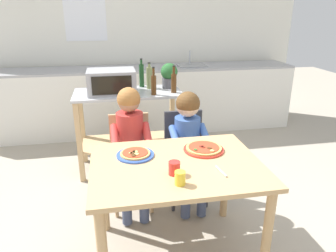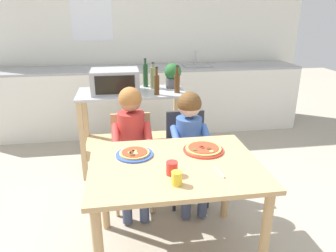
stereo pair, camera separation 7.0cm
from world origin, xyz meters
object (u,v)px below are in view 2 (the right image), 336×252
at_px(bottle_clear_vinegar, 157,84).
at_px(child_in_red_shirt, 132,137).
at_px(dining_chair_right, 187,150).
at_px(potted_herb_plant, 173,75).
at_px(pizza_plate_blue_rimmed, 134,154).
at_px(kitchen_island_cart, 132,118).
at_px(dining_table, 175,178).
at_px(pizza_plate_red_rimmed, 203,149).
at_px(drinking_cup_red, 172,168).
at_px(child_in_blue_striped_shirt, 190,136).
at_px(bottle_slim_sauce, 153,77).
at_px(dining_chair_left, 132,154).
at_px(serving_spoon, 219,172).
at_px(bottle_tall_green_wine, 145,75).
at_px(toaster_oven, 115,81).
at_px(bottle_squat_spirits, 177,82).
at_px(drinking_cup_yellow, 177,178).

bearing_deg(bottle_clear_vinegar, child_in_red_shirt, -113.89).
bearing_deg(dining_chair_right, potted_herb_plant, 89.53).
bearing_deg(pizza_plate_blue_rimmed, kitchen_island_cart, 88.19).
height_order(dining_table, pizza_plate_red_rimmed, pizza_plate_red_rimmed).
bearing_deg(drinking_cup_red, dining_table, 72.67).
xyz_separation_m(dining_chair_right, child_in_blue_striped_shirt, (-0.00, -0.12, 0.19)).
height_order(bottle_slim_sauce, bottle_clear_vinegar, same).
xyz_separation_m(dining_chair_left, serving_spoon, (0.50, -0.88, 0.25)).
bearing_deg(child_in_blue_striped_shirt, kitchen_island_cart, 118.56).
distance_m(bottle_tall_green_wine, dining_chair_left, 1.06).
bearing_deg(bottle_clear_vinegar, child_in_blue_striped_shirt, -72.91).
height_order(bottle_slim_sauce, pizza_plate_red_rimmed, bottle_slim_sauce).
xyz_separation_m(dining_table, serving_spoon, (0.25, -0.17, 0.12)).
relative_size(bottle_clear_vinegar, dining_chair_left, 0.34).
distance_m(toaster_oven, bottle_slim_sauce, 0.42).
bearing_deg(bottle_tall_green_wine, child_in_blue_striped_shirt, -74.70).
height_order(toaster_oven, child_in_blue_striped_shirt, toaster_oven).
bearing_deg(dining_table, bottle_squat_spirits, 79.19).
distance_m(bottle_squat_spirits, potted_herb_plant, 0.22).
relative_size(bottle_tall_green_wine, dining_chair_right, 0.38).
bearing_deg(drinking_cup_red, bottle_squat_spirits, 78.54).
bearing_deg(dining_table, bottle_slim_sauce, 89.03).
bearing_deg(drinking_cup_yellow, bottle_tall_green_wine, 90.37).
relative_size(bottle_squat_spirits, drinking_cup_red, 3.34).
distance_m(bottle_clear_vinegar, child_in_red_shirt, 0.76).
relative_size(child_in_red_shirt, pizza_plate_red_rimmed, 3.73).
distance_m(bottle_clear_vinegar, dining_table, 1.29).
relative_size(child_in_blue_striped_shirt, drinking_cup_yellow, 12.46).
bearing_deg(child_in_red_shirt, dining_table, -66.78).
bearing_deg(pizza_plate_red_rimmed, bottle_clear_vinegar, 100.55).
bearing_deg(bottle_squat_spirits, kitchen_island_cart, 165.96).
distance_m(pizza_plate_red_rimmed, drinking_cup_red, 0.41).
relative_size(dining_chair_right, pizza_plate_blue_rimmed, 3.16).
relative_size(dining_table, child_in_blue_striped_shirt, 1.09).
relative_size(toaster_oven, drinking_cup_yellow, 5.84).
relative_size(bottle_clear_vinegar, serving_spoon, 1.99).
height_order(toaster_oven, pizza_plate_blue_rimmed, toaster_oven).
height_order(kitchen_island_cart, dining_chair_right, kitchen_island_cart).
relative_size(dining_chair_left, drinking_cup_yellow, 9.96).
distance_m(bottle_tall_green_wine, pizza_plate_blue_rimmed, 1.49).
distance_m(dining_chair_left, dining_chair_right, 0.49).
distance_m(child_in_blue_striped_shirt, pizza_plate_blue_rimmed, 0.65).
bearing_deg(potted_herb_plant, dining_chair_left, -121.78).
distance_m(toaster_oven, child_in_red_shirt, 0.86).
bearing_deg(kitchen_island_cart, drinking_cup_yellow, -83.87).
bearing_deg(potted_herb_plant, pizza_plate_red_rimmed, -90.28).
bearing_deg(dining_table, drinking_cup_red, -107.33).
distance_m(kitchen_island_cart, toaster_oven, 0.44).
relative_size(dining_table, dining_chair_right, 1.37).
xyz_separation_m(bottle_clear_vinegar, pizza_plate_blue_rimmed, (-0.29, -1.08, -0.24)).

